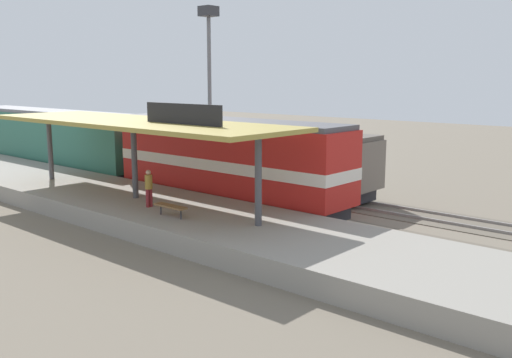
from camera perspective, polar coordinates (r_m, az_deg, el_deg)
ground_plane at (r=32.93m, az=-2.67°, el=-1.64°), size 120.00×120.00×0.00m
track_near at (r=31.55m, az=-5.20°, el=-2.13°), size 3.20×110.00×0.16m
track_far at (r=34.79m, az=0.31°, el=-0.94°), size 3.20×110.00×0.16m
platform at (r=28.58m, az=-11.94°, el=-2.74°), size 6.00×44.00×0.90m
station_canopy at (r=27.90m, az=-12.13°, el=5.44°), size 5.20×18.00×4.70m
platform_bench at (r=24.24m, az=-8.58°, el=-2.76°), size 0.44×1.70×0.50m
locomotive at (r=29.84m, az=-2.85°, el=1.84°), size 2.93×14.43×4.44m
passenger_carriage_single at (r=44.25m, az=-19.82°, el=3.82°), size 2.90×20.00×4.24m
freight_car at (r=33.34m, az=2.62°, el=1.95°), size 2.80×12.00×3.54m
light_mast at (r=41.73m, az=-4.73°, el=12.41°), size 1.10×1.10×11.70m
person_waiting at (r=26.17m, az=-10.72°, el=-0.73°), size 0.34×0.34×1.71m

